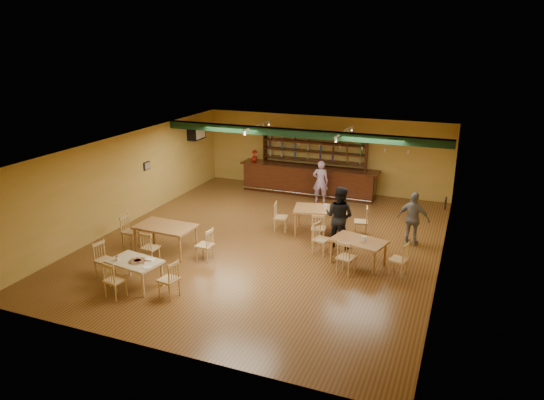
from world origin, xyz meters
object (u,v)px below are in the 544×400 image
at_px(bar_counter, 308,180).
at_px(dining_table_c, 166,239).
at_px(dining_table_d, 358,252).
at_px(patron_bar, 320,182).
at_px(near_table, 136,273).
at_px(patron_right_a, 339,217).
at_px(dining_table_b, 320,221).

bearing_deg(bar_counter, dining_table_c, -106.42).
distance_m(dining_table_d, patron_bar, 5.52).
relative_size(dining_table_c, near_table, 1.30).
bearing_deg(patron_bar, dining_table_d, 106.94).
relative_size(dining_table_d, patron_bar, 0.89).
relative_size(bar_counter, patron_right_a, 2.99).
height_order(dining_table_b, patron_bar, patron_bar).
height_order(dining_table_b, patron_right_a, patron_right_a).
height_order(dining_table_c, patron_right_a, patron_right_a).
xyz_separation_m(dining_table_b, dining_table_c, (-3.69, -3.14, 0.01)).
relative_size(bar_counter, dining_table_d, 3.86).
relative_size(bar_counter, near_table, 4.31).
xyz_separation_m(dining_table_c, patron_right_a, (4.49, 2.34, 0.51)).
distance_m(bar_counter, dining_table_c, 7.29).
bearing_deg(bar_counter, patron_right_a, -62.39).
bearing_deg(patron_right_a, bar_counter, -49.78).
bearing_deg(patron_bar, patron_right_a, 103.51).
relative_size(dining_table_b, patron_bar, 1.02).
bearing_deg(dining_table_d, dining_table_b, 145.97).
xyz_separation_m(dining_table_c, near_table, (0.42, -2.04, -0.07)).
relative_size(dining_table_d, near_table, 1.12).
distance_m(bar_counter, near_table, 9.18).
bearing_deg(bar_counter, near_table, -100.28).
distance_m(dining_table_c, patron_bar, 6.78).
height_order(bar_counter, dining_table_d, bar_counter).
distance_m(bar_counter, dining_table_b, 4.18).
bearing_deg(patron_bar, near_table, 63.43).
height_order(dining_table_d, patron_bar, patron_bar).
height_order(dining_table_c, patron_bar, patron_bar).
xyz_separation_m(bar_counter, near_table, (-1.64, -9.03, -0.22)).
distance_m(dining_table_c, dining_table_d, 5.48).
relative_size(near_table, patron_right_a, 0.69).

